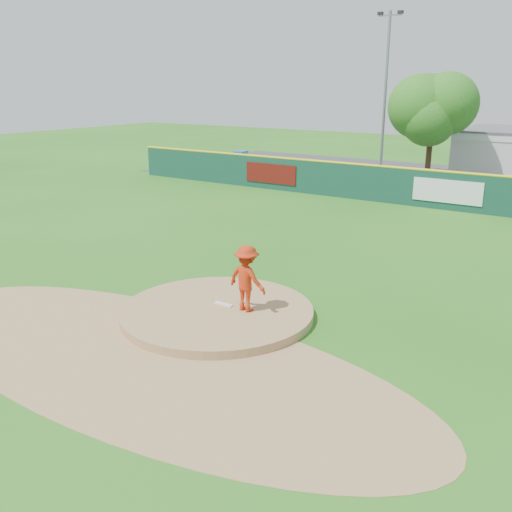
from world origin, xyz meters
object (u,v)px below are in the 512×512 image
Objects in this scene: pitcher at (247,278)px; light_pole_left at (386,88)px; playground_slide at (240,160)px; deciduous_tree at (432,113)px; van at (477,188)px.

pitcher is 0.17× the size of light_pole_left.
deciduous_tree is at bearing 3.01° from playground_slide.
van is at bearing -7.51° from playground_slide.
light_pole_left reaches higher than playground_slide.
pitcher is at bearing -83.54° from deciduous_tree.
deciduous_tree is (-3.91, 3.17, 3.91)m from van.
pitcher is 0.26× the size of deciduous_tree.
deciduous_tree reaches higher than van.
van is at bearing -38.98° from deciduous_tree.
van is at bearing -33.14° from light_pole_left.
deciduous_tree is 0.67× the size of light_pole_left.
playground_slide is at bearing -48.48° from pitcher.
light_pole_left reaches higher than pitcher.
playground_slide is at bearing -176.99° from deciduous_tree.
pitcher is 0.42× the size of van.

